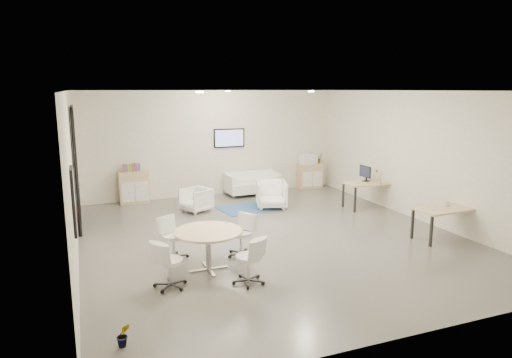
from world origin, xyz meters
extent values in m
cube|color=#605E57|center=(0.00, 0.00, -0.40)|extent=(8.00, 9.00, 0.80)
cube|color=white|center=(0.00, 0.00, 3.60)|extent=(8.00, 9.00, 0.80)
cube|color=white|center=(0.00, 4.90, 1.60)|extent=(8.00, 0.80, 3.20)
cube|color=white|center=(0.00, -4.90, 1.60)|extent=(8.00, 0.80, 3.20)
cube|color=white|center=(-4.40, 0.00, 1.60)|extent=(0.80, 9.00, 3.20)
cube|color=white|center=(4.40, 0.00, 1.60)|extent=(0.80, 9.00, 3.20)
cube|color=black|center=(-3.96, 2.50, 1.43)|extent=(0.02, 1.90, 2.85)
cube|color=black|center=(-3.94, 2.50, 2.81)|extent=(0.06, 1.90, 0.08)
cube|color=black|center=(-3.94, 1.59, 1.43)|extent=(0.06, 0.08, 2.85)
cube|color=black|center=(-3.94, 3.41, 1.43)|extent=(0.06, 0.08, 2.85)
cube|color=black|center=(-3.94, 2.65, 1.43)|extent=(0.06, 0.07, 2.85)
cube|color=#B2B2B7|center=(-3.90, 2.05, 1.05)|extent=(0.04, 0.60, 0.05)
cube|color=black|center=(-3.98, -1.60, 1.55)|extent=(0.04, 0.54, 1.04)
cube|color=white|center=(-3.95, -1.60, 1.55)|extent=(0.01, 0.46, 0.96)
cube|color=#D1545F|center=(-3.95, -1.60, 1.35)|extent=(0.01, 0.32, 0.30)
cube|color=black|center=(0.50, 4.46, 1.75)|extent=(0.98, 0.05, 0.58)
cube|color=#93A5FF|center=(0.50, 4.44, 1.75)|extent=(0.90, 0.01, 0.50)
cylinder|color=#FFEAC6|center=(-1.80, -1.00, 3.18)|extent=(0.14, 0.14, 0.03)
cylinder|color=#FFEAC6|center=(1.20, 0.50, 3.18)|extent=(0.14, 0.14, 0.03)
cylinder|color=#FFEAC6|center=(0.00, 3.00, 3.18)|extent=(0.14, 0.14, 0.03)
cube|color=tan|center=(-2.45, 4.26, 0.47)|extent=(0.83, 0.42, 0.94)
cube|color=white|center=(-2.64, 4.05, 0.37)|extent=(0.35, 0.02, 0.56)
cube|color=white|center=(-2.26, 4.05, 0.37)|extent=(0.35, 0.02, 0.56)
cube|color=tan|center=(3.24, 4.28, 0.41)|extent=(0.82, 0.38, 0.82)
cube|color=white|center=(3.05, 4.08, 0.33)|extent=(0.34, 0.02, 0.49)
cube|color=white|center=(3.43, 4.08, 0.33)|extent=(0.34, 0.02, 0.49)
cube|color=red|center=(-2.71, 4.26, 1.05)|extent=(0.04, 0.14, 0.22)
cube|color=#337FCC|center=(-2.65, 4.26, 1.05)|extent=(0.04, 0.14, 0.22)
cube|color=gold|center=(-2.58, 4.26, 1.05)|extent=(0.04, 0.14, 0.22)
cube|color=#4CB24C|center=(-2.52, 4.26, 1.05)|extent=(0.04, 0.14, 0.22)
cube|color=#CC6619|center=(-2.46, 4.26, 1.05)|extent=(0.04, 0.14, 0.22)
cube|color=purple|center=(-2.40, 4.26, 1.05)|extent=(0.04, 0.14, 0.22)
cube|color=#E54C7F|center=(-2.33, 4.26, 1.05)|extent=(0.04, 0.14, 0.22)
cube|color=teal|center=(-2.27, 4.26, 1.05)|extent=(0.04, 0.14, 0.22)
cube|color=white|center=(3.17, 4.28, 0.96)|extent=(0.52, 0.45, 0.28)
cube|color=white|center=(3.17, 4.28, 1.13)|extent=(0.39, 0.33, 0.06)
cube|color=white|center=(1.11, 4.05, 0.25)|extent=(1.64, 0.86, 0.30)
cube|color=white|center=(1.11, 4.36, 0.56)|extent=(1.62, 0.23, 0.30)
cube|color=white|center=(0.37, 4.05, 0.40)|extent=(0.17, 0.81, 0.61)
cube|color=white|center=(1.84, 4.05, 0.40)|extent=(0.17, 0.81, 0.61)
cube|color=#2F5790|center=(0.46, 2.52, 0.01)|extent=(1.84, 1.36, 0.01)
imported|color=white|center=(-1.01, 2.72, 0.35)|extent=(0.87, 0.89, 0.70)
imported|color=white|center=(1.01, 2.33, 0.42)|extent=(1.00, 0.96, 0.83)
cube|color=tan|center=(3.54, 1.38, 0.69)|extent=(1.40, 0.75, 0.04)
cube|color=black|center=(2.90, 1.09, 0.34)|extent=(0.05, 0.05, 0.68)
cube|color=black|center=(4.18, 1.09, 0.34)|extent=(0.05, 0.05, 0.68)
cube|color=black|center=(2.90, 1.68, 0.34)|extent=(0.05, 0.05, 0.68)
cube|color=black|center=(4.18, 1.68, 0.34)|extent=(0.05, 0.05, 0.68)
cube|color=tan|center=(3.48, -1.51, 0.68)|extent=(1.38, 0.74, 0.04)
cube|color=black|center=(2.85, -1.80, 0.33)|extent=(0.05, 0.05, 0.66)
cube|color=black|center=(4.10, -1.80, 0.33)|extent=(0.05, 0.05, 0.66)
cube|color=black|center=(2.85, -1.22, 0.33)|extent=(0.05, 0.05, 0.66)
cube|color=black|center=(4.10, -1.22, 0.33)|extent=(0.05, 0.05, 0.66)
cylinder|color=black|center=(3.54, 1.53, 0.72)|extent=(0.20, 0.20, 0.02)
cube|color=black|center=(3.54, 1.53, 0.84)|extent=(0.04, 0.03, 0.24)
cube|color=black|center=(3.49, 1.53, 0.99)|extent=(0.03, 0.50, 0.32)
cylinder|color=tan|center=(-1.79, -1.34, 0.73)|extent=(1.23, 1.23, 0.04)
cylinder|color=#B2B2B7|center=(-1.79, -1.34, 0.35)|extent=(0.10, 0.10, 0.71)
cube|color=#B2B2B7|center=(-1.79, -1.34, 0.01)|extent=(0.72, 0.06, 0.03)
cube|color=#B2B2B7|center=(-1.79, -1.34, 0.01)|extent=(0.06, 0.72, 0.03)
imported|color=#3F7F3F|center=(3.54, 4.29, 0.95)|extent=(0.36, 0.38, 0.26)
imported|color=#3F7F3F|center=(-3.48, -3.37, 0.07)|extent=(0.20, 0.33, 0.14)
imported|color=white|center=(3.62, -1.41, 0.76)|extent=(0.14, 0.13, 0.11)
camera|label=1|loc=(-3.83, -8.92, 3.23)|focal=32.00mm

